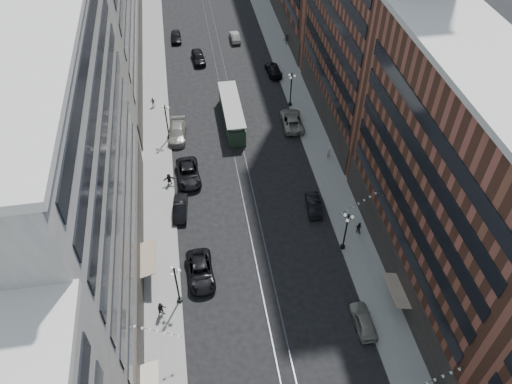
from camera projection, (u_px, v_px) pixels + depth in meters
ground at (230, 112)px, 74.57m from camera, size 220.00×220.00×0.00m
sidewalk_west at (154, 82)px, 80.26m from camera, size 4.00×180.00×0.15m
sidewalk_east at (288, 70)px, 82.80m from camera, size 4.00×180.00×0.15m
rail_west at (218, 77)px, 81.50m from camera, size 0.12×180.00×0.02m
rail_east at (226, 76)px, 81.66m from camera, size 0.12×180.00×0.02m
building_west_mid at (71, 177)px, 43.83m from camera, size 8.00×36.00×28.00m
building_east_mid at (453, 189)px, 45.65m from camera, size 8.00×30.00×24.00m
lamppost_sw_far at (177, 284)px, 48.89m from camera, size 1.03×1.14×5.52m
lamppost_sw_mid at (167, 121)px, 67.83m from camera, size 1.03×1.14×5.52m
lamppost_se_far at (346, 230)px, 53.82m from camera, size 1.03×1.14×5.52m
lamppost_se_mid at (291, 88)px, 73.46m from camera, size 1.03×1.14×5.52m
streetcar at (232, 114)px, 71.63m from camera, size 2.61×11.78×3.26m
car_2 at (201, 271)px, 52.74m from camera, size 2.92×6.00×1.64m
car_4 at (363, 321)px, 48.62m from camera, size 1.84×4.55×1.55m
pedestrian_2 at (162, 309)px, 49.13m from camera, size 1.04×0.76×1.92m
car_7 at (188, 173)px, 63.60m from camera, size 3.09×6.21×1.69m
car_8 at (177, 132)px, 69.65m from camera, size 2.94×5.98×1.67m
car_9 at (176, 37)px, 89.60m from camera, size 1.74×4.33×1.48m
car_10 at (314, 204)px, 59.86m from camera, size 2.08×4.67×1.49m
car_11 at (292, 120)px, 71.59m from camera, size 3.24×6.38×1.73m
car_12 at (273, 70)px, 81.60m from camera, size 2.40×5.29×1.50m
car_13 at (198, 57)px, 84.27m from camera, size 2.36×5.07×1.68m
car_14 at (235, 37)px, 89.66m from camera, size 1.64×4.36×1.42m
pedestrian_5 at (169, 179)px, 62.65m from camera, size 1.56×0.55×1.65m
pedestrian_6 at (153, 102)px, 74.76m from camera, size 0.95×0.54×1.54m
pedestrian_7 at (359, 227)px, 56.98m from camera, size 0.84×0.82×1.56m
pedestrian_8 at (329, 153)px, 66.21m from camera, size 0.78×0.67×1.82m
pedestrian_9 at (286, 39)px, 88.28m from camera, size 1.21×0.65×1.78m
car_extra_0 at (180, 208)px, 59.36m from camera, size 2.07×4.72×1.51m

